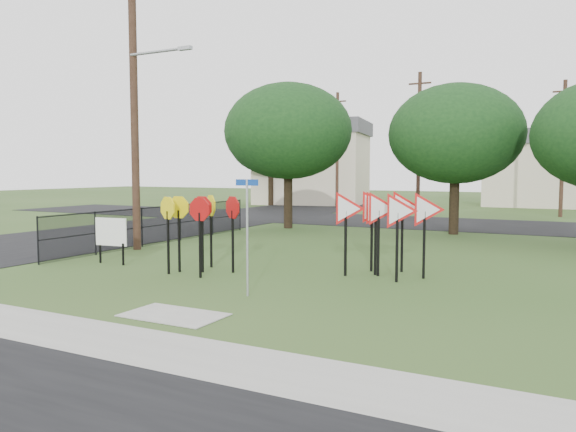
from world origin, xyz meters
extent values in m
plane|color=#2C4A1C|center=(0.00, 0.00, 0.00)|extent=(140.00, 140.00, 0.00)
cube|color=#989790|center=(0.00, -4.20, 0.01)|extent=(30.00, 1.60, 0.02)
cube|color=#2C4A1C|center=(0.00, -5.40, 0.01)|extent=(30.00, 0.80, 0.02)
cube|color=black|center=(-12.00, 10.00, 0.01)|extent=(8.00, 50.00, 0.02)
cube|color=black|center=(0.00, 20.00, 0.01)|extent=(60.00, 8.00, 0.02)
cube|color=#989790|center=(0.00, -2.40, 0.01)|extent=(2.00, 1.20, 0.02)
cylinder|color=#9CA0A5|center=(0.37, -0.21, 1.34)|extent=(0.05, 0.05, 2.69)
cube|color=navy|center=(0.37, -0.21, 2.61)|extent=(0.55, 0.08, 0.14)
cube|color=black|center=(-2.37, 1.80, 0.88)|extent=(0.05, 0.05, 1.76)
cube|color=black|center=(-1.58, 2.16, 0.88)|extent=(0.05, 0.05, 1.76)
cube|color=black|center=(-1.93, 1.10, 0.88)|extent=(0.05, 0.05, 1.76)
cube|color=black|center=(-2.99, 1.54, 0.88)|extent=(0.05, 0.05, 1.76)
cube|color=black|center=(-2.64, 2.60, 0.88)|extent=(0.05, 0.05, 1.76)
cube|color=black|center=(-3.05, 1.14, 0.88)|extent=(0.05, 0.05, 1.76)
cube|color=black|center=(1.43, 3.17, 0.90)|extent=(0.06, 0.06, 1.80)
cube|color=black|center=(2.23, 3.57, 0.90)|extent=(0.06, 0.06, 1.80)
cube|color=black|center=(2.94, 2.97, 0.90)|extent=(0.06, 0.06, 1.80)
cube|color=black|center=(1.83, 4.17, 0.90)|extent=(0.06, 0.06, 1.80)
cube|color=black|center=(2.63, 4.47, 0.90)|extent=(0.06, 0.06, 1.80)
cube|color=black|center=(3.44, 3.77, 0.90)|extent=(0.06, 0.06, 1.80)
cube|color=black|center=(2.11, 3.68, 0.90)|extent=(0.06, 0.06, 1.80)
cube|color=black|center=(-6.19, 1.65, 0.33)|extent=(0.05, 0.05, 0.67)
cube|color=black|center=(-5.24, 1.65, 0.33)|extent=(0.05, 0.05, 0.67)
cube|color=white|center=(-5.72, 1.65, 1.00)|extent=(1.14, 0.15, 0.86)
cylinder|color=#442C1F|center=(-7.30, 4.50, 5.00)|extent=(0.28, 0.28, 10.00)
cylinder|color=#9CA0A5|center=(-6.10, 4.40, 7.00)|extent=(2.40, 0.10, 0.10)
cube|color=#9CA0A5|center=(-4.90, 4.40, 7.00)|extent=(0.50, 0.18, 0.12)
cylinder|color=#442C1F|center=(-2.00, 24.00, 4.50)|extent=(0.24, 0.24, 9.00)
cube|color=#442C1F|center=(-2.00, 24.00, 8.30)|extent=(1.40, 0.10, 0.10)
cylinder|color=#442C1F|center=(6.00, 28.00, 4.25)|extent=(0.24, 0.24, 8.50)
cube|color=#442C1F|center=(6.00, 28.00, 7.80)|extent=(1.40, 0.10, 0.10)
cylinder|color=#442C1F|center=(-10.00, 30.00, 4.50)|extent=(0.24, 0.24, 9.00)
cube|color=#442C1F|center=(-10.00, 30.00, 8.30)|extent=(1.40, 0.10, 0.10)
cylinder|color=black|center=(-7.60, 0.50, 0.75)|extent=(0.05, 0.05, 1.50)
cylinder|color=black|center=(-7.60, 2.80, 0.75)|extent=(0.05, 0.05, 1.50)
cylinder|color=black|center=(-7.60, 5.10, 0.75)|extent=(0.05, 0.05, 1.50)
cylinder|color=black|center=(-7.60, 7.40, 0.75)|extent=(0.05, 0.05, 1.50)
cylinder|color=black|center=(-7.60, 9.70, 0.75)|extent=(0.05, 0.05, 1.50)
cylinder|color=black|center=(-7.60, 12.00, 0.75)|extent=(0.05, 0.05, 1.50)
cube|color=black|center=(-7.60, 6.25, 1.46)|extent=(0.03, 11.50, 0.03)
cube|color=black|center=(-7.60, 6.25, 0.75)|extent=(0.03, 11.50, 0.03)
cube|color=black|center=(-7.60, 6.25, 0.75)|extent=(0.01, 11.50, 1.50)
cube|color=beige|center=(-14.00, 34.00, 3.00)|extent=(10.08, 8.46, 6.00)
cube|color=#4F4E54|center=(-14.00, 34.00, 6.60)|extent=(10.58, 8.88, 1.20)
cube|color=beige|center=(4.00, 40.00, 2.50)|extent=(8.00, 8.00, 5.00)
cube|color=#4F4E54|center=(4.00, 40.00, 5.60)|extent=(8.40, 8.40, 1.20)
cylinder|color=black|center=(-6.00, 14.00, 1.31)|extent=(0.44, 0.44, 2.62)
ellipsoid|color=black|center=(-6.00, 14.00, 4.87)|extent=(6.40, 6.40, 4.80)
cylinder|color=black|center=(2.00, 15.00, 1.22)|extent=(0.44, 0.44, 2.45)
ellipsoid|color=black|center=(2.00, 15.00, 4.55)|extent=(6.00, 6.00, 4.50)
cylinder|color=black|center=(-16.00, 30.00, 1.40)|extent=(0.44, 0.44, 2.80)
ellipsoid|color=black|center=(-16.00, 30.00, 5.18)|extent=(6.80, 6.80, 5.10)
camera|label=1|loc=(7.09, -11.06, 2.87)|focal=35.00mm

